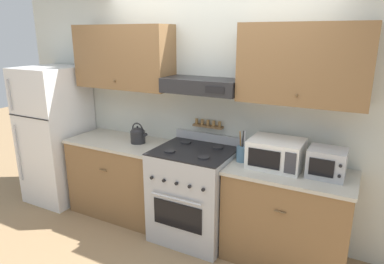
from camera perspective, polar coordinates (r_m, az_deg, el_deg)
The scene contains 10 objects.
ground_plane at distance 3.67m, azimuth -1.77°, elevation -18.73°, with size 16.00×16.00×0.00m, color #937551.
wall_back at distance 3.60m, azimuth 2.55°, elevation 6.02°, with size 5.20×0.46×2.55m.
counter_left at distance 4.19m, azimuth -11.52°, elevation -7.31°, with size 1.20×0.64×0.91m.
counter_right at distance 3.40m, azimuth 15.53°, elevation -13.36°, with size 1.12×0.64×0.91m.
stove_range at distance 3.63m, azimuth 0.36°, elevation -10.20°, with size 0.78×0.73×1.06m.
refrigerator at distance 4.68m, azimuth -21.69°, elevation -0.44°, with size 0.68×0.75×1.71m.
tea_kettle at distance 3.88m, azimuth -9.01°, elevation -0.46°, with size 0.21×0.17×0.23m.
microwave at distance 3.24m, azimuth 13.83°, elevation -3.47°, with size 0.48×0.39×0.26m.
utensil_crock at distance 3.32m, azimuth 8.30°, elevation -3.50°, with size 0.10×0.10×0.30m.
toaster_oven at distance 3.15m, azimuth 21.54°, elevation -4.81°, with size 0.31×0.29×0.25m.
Camera 1 is at (1.51, -2.60, 2.10)m, focal length 32.00 mm.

